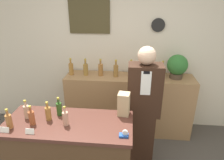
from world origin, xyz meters
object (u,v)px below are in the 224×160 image
potted_plant (177,66)px  tape_dispenser (124,135)px  paper_bag (124,104)px  shopkeeper (143,110)px

potted_plant → tape_dispenser: bearing=-117.8°
potted_plant → paper_bag: potted_plant is taller
shopkeeper → potted_plant: 0.96m
tape_dispenser → paper_bag: bearing=93.5°
tape_dispenser → potted_plant: bearing=62.2°
shopkeeper → paper_bag: (-0.24, -0.31, 0.24)m
paper_bag → shopkeeper: bearing=52.0°
shopkeeper → tape_dispenser: size_ratio=18.41×
shopkeeper → paper_bag: 0.47m
potted_plant → shopkeeper: bearing=-126.7°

